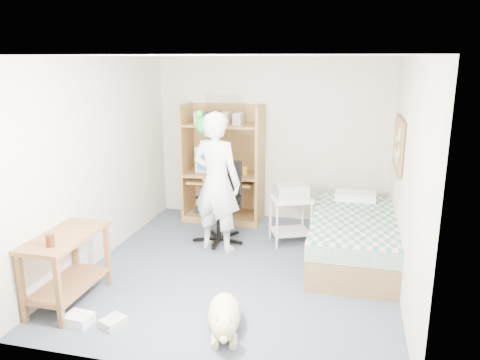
{
  "coord_description": "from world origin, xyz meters",
  "views": [
    {
      "loc": [
        1.22,
        -5.07,
        2.47
      ],
      "look_at": [
        -0.08,
        0.24,
        1.05
      ],
      "focal_mm": 35.0,
      "sensor_mm": 36.0,
      "label": 1
    }
  ],
  "objects": [
    {
      "name": "crt_monitor",
      "position": [
        -0.9,
        1.75,
        0.97
      ],
      "size": [
        0.46,
        0.49,
        0.41
      ],
      "rotation": [
        0.0,
        0.0,
        0.09
      ],
      "color": "beige",
      "rests_on": "computer_hutch"
    },
    {
      "name": "computer_hutch",
      "position": [
        -0.7,
        1.74,
        0.82
      ],
      "size": [
        1.2,
        0.63,
        1.8
      ],
      "color": "#905D31",
      "rests_on": "floor"
    },
    {
      "name": "dog",
      "position": [
        0.16,
        -1.34,
        0.16
      ],
      "size": [
        0.46,
        0.94,
        0.36
      ],
      "rotation": [
        0.0,
        0.0,
        0.26
      ],
      "color": "beige",
      "rests_on": "floor"
    },
    {
      "name": "floor_box_a",
      "position": [
        -1.23,
        -1.55,
        0.05
      ],
      "size": [
        0.27,
        0.22,
        0.1
      ],
      "primitive_type": "cube",
      "rotation": [
        0.0,
        0.0,
        -0.09
      ],
      "color": "white",
      "rests_on": "floor"
    },
    {
      "name": "floor_box_b",
      "position": [
        -0.9,
        -1.51,
        0.04
      ],
      "size": [
        0.25,
        0.27,
        0.08
      ],
      "primitive_type": "cube",
      "rotation": [
        0.0,
        0.0,
        -0.4
      ],
      "color": "#BBBBB6",
      "rests_on": "floor"
    },
    {
      "name": "wall_back",
      "position": [
        0.0,
        2.0,
        1.25
      ],
      "size": [
        3.6,
        0.02,
        2.5
      ],
      "primitive_type": "cube",
      "color": "beige",
      "rests_on": "floor"
    },
    {
      "name": "printer",
      "position": [
        0.45,
        0.99,
        0.74
      ],
      "size": [
        0.51,
        0.46,
        0.18
      ],
      "primitive_type": "cube",
      "rotation": [
        0.0,
        0.0,
        0.42
      ],
      "color": "#ACACA7",
      "rests_on": "printer_cart"
    },
    {
      "name": "floor",
      "position": [
        0.0,
        0.0,
        0.0
      ],
      "size": [
        4.0,
        4.0,
        0.0
      ],
      "primitive_type": "plane",
      "color": "#434A5B",
      "rests_on": "ground"
    },
    {
      "name": "wall_right",
      "position": [
        1.8,
        0.0,
        1.25
      ],
      "size": [
        0.02,
        4.0,
        2.5
      ],
      "primitive_type": "cube",
      "color": "beige",
      "rests_on": "floor"
    },
    {
      "name": "wall_left",
      "position": [
        -1.8,
        0.0,
        1.25
      ],
      "size": [
        0.02,
        4.0,
        2.5
      ],
      "primitive_type": "cube",
      "color": "beige",
      "rests_on": "floor"
    },
    {
      "name": "bed",
      "position": [
        1.3,
        0.62,
        0.29
      ],
      "size": [
        1.02,
        2.02,
        0.66
      ],
      "color": "brown",
      "rests_on": "floor"
    },
    {
      "name": "ceiling",
      "position": [
        0.0,
        0.0,
        2.5
      ],
      "size": [
        3.6,
        4.0,
        0.02
      ],
      "primitive_type": "cube",
      "color": "white",
      "rests_on": "wall_back"
    },
    {
      "name": "drink_glass",
      "position": [
        -1.5,
        -1.49,
        0.81
      ],
      "size": [
        0.08,
        0.08,
        0.12
      ],
      "primitive_type": "cylinder",
      "color": "#41200A",
      "rests_on": "side_desk"
    },
    {
      "name": "corkboard",
      "position": [
        1.77,
        0.9,
        1.45
      ],
      "size": [
        0.04,
        0.94,
        0.66
      ],
      "color": "olive",
      "rests_on": "wall_right"
    },
    {
      "name": "person",
      "position": [
        -0.46,
        0.53,
        0.92
      ],
      "size": [
        0.76,
        0.59,
        1.84
      ],
      "primitive_type": "imported",
      "rotation": [
        0.0,
        0.0,
        2.89
      ],
      "color": "white",
      "rests_on": "floor"
    },
    {
      "name": "pencil_cup",
      "position": [
        -0.34,
        1.65,
        0.82
      ],
      "size": [
        0.08,
        0.08,
        0.12
      ],
      "primitive_type": "cylinder",
      "color": "gold",
      "rests_on": "computer_hutch"
    },
    {
      "name": "printer_cart",
      "position": [
        0.45,
        0.99,
        0.43
      ],
      "size": [
        0.67,
        0.61,
        0.65
      ],
      "rotation": [
        0.0,
        0.0,
        0.42
      ],
      "color": "silver",
      "rests_on": "floor"
    },
    {
      "name": "side_desk",
      "position": [
        -1.55,
        -1.2,
        0.49
      ],
      "size": [
        0.5,
        1.0,
        0.75
      ],
      "color": "brown",
      "rests_on": "floor"
    },
    {
      "name": "keyboard",
      "position": [
        -0.75,
        1.58,
        0.67
      ],
      "size": [
        0.46,
        0.19,
        0.03
      ],
      "primitive_type": "cube",
      "rotation": [
        0.0,
        0.0,
        -0.06
      ],
      "color": "beige",
      "rests_on": "computer_hutch"
    },
    {
      "name": "parrot",
      "position": [
        -0.66,
        0.55,
        1.68
      ],
      "size": [
        0.14,
        0.24,
        0.37
      ],
      "rotation": [
        0.0,
        0.0,
        -0.25
      ],
      "color": "#148E28",
      "rests_on": "person"
    },
    {
      "name": "office_chair",
      "position": [
        -0.5,
        0.84,
        0.4
      ],
      "size": [
        0.62,
        0.63,
        1.11
      ],
      "rotation": [
        0.0,
        0.0,
        -0.25
      ],
      "color": "black",
      "rests_on": "floor"
    }
  ]
}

